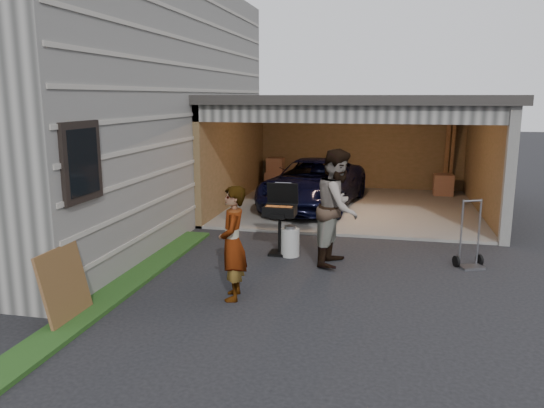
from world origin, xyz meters
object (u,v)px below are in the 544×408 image
Objects in this scene: plywood_panel at (65,285)px; hand_truck at (470,254)px; woman at (233,243)px; propane_tank at (290,242)px; man at (338,207)px; bbq_grill at (280,213)px; minivan at (314,186)px.

plywood_panel is 6.46m from hand_truck.
woman is 1.40× the size of hand_truck.
woman is 2.33m from propane_tank.
hand_truck is (3.55, 2.24, -0.60)m from woman.
hand_truck is at bearing 0.34° from propane_tank.
plywood_panel is (-2.32, -3.45, 0.23)m from propane_tank.
man is 1.71× the size of hand_truck.
bbq_grill is 2.54× the size of propane_tank.
bbq_grill reaches higher than plywood_panel.
propane_tank is at bearing 156.83° from woman.
minivan is 4.45× the size of plywood_panel.
bbq_grill is 3.38m from hand_truck.
minivan reaches higher than hand_truck.
man reaches higher than bbq_grill.
minivan is at bearing 74.27° from plywood_panel.
minivan is 6.45m from woman.
hand_truck is (2.25, 0.28, -0.78)m from man.
woman is 1.27× the size of bbq_grill.
woman is (-0.26, -6.44, 0.22)m from minivan.
hand_truck is at bearing 32.46° from plywood_panel.
minivan reaches higher than propane_tank.
woman is at bearing -100.78° from propane_tank.
woman is at bearing -170.44° from hand_truck.
bbq_grill is at bearing -83.17° from minivan.
woman reaches higher than minivan.
hand_truck is at bearing -1.20° from bbq_grill.
propane_tank is at bearing 82.19° from man.
hand_truck is at bearing -44.53° from minivan.
hand_truck reaches higher than plywood_panel.
propane_tank is at bearing -23.06° from bbq_grill.
man is 2.39m from hand_truck.
propane_tank is at bearing -80.34° from minivan.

